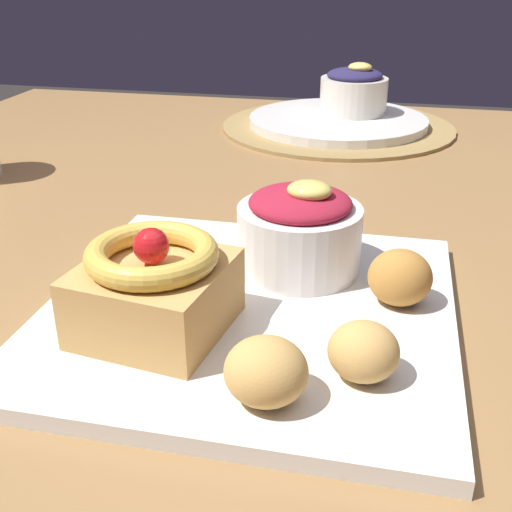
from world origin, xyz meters
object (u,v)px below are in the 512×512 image
Objects in this scene: fritter_middle at (400,277)px; fritter_back at (266,371)px; front_plate at (250,311)px; cake_slice at (154,287)px; back_ramekin at (354,91)px; fritter_front at (363,351)px; back_plate at (338,121)px; berry_ramekin at (300,231)px.

fritter_middle is 0.14m from fritter_back.
fritter_back is (0.03, -0.10, 0.02)m from front_plate.
cake_slice is at bearing -139.97° from front_plate.
back_ramekin is (0.08, 0.62, 0.01)m from cake_slice.
cake_slice is 0.14m from fritter_front.
fritter_middle is 0.54m from back_plate.
cake_slice reaches higher than front_plate.
cake_slice reaches higher than fritter_back.
berry_ramekin is 0.09m from fritter_middle.
back_plate is at bearing 92.27° from berry_ramekin.
fritter_back is (0.09, -0.06, -0.01)m from cake_slice.
fritter_back is (0.01, -0.16, -0.01)m from berry_ramekin.
fritter_back is 0.47× the size of back_ramekin.
fritter_front is (0.06, -0.13, -0.01)m from berry_ramekin.
fritter_middle is at bearing 78.64° from fritter_front.
fritter_front is at bearing -82.87° from back_plate.
back_plate is at bearing 89.44° from front_plate.
fritter_back is at bearing -34.15° from cake_slice.
fritter_front is at bearing 32.81° from fritter_back.
cake_slice is at bearing -97.00° from back_ramekin.
fritter_back is at bearing -87.33° from berry_ramekin.
fritter_back is 0.18× the size of back_plate.
cake_slice is 0.17m from fritter_middle.
fritter_middle reaches higher than front_plate.
back_plate is (0.01, 0.55, 0.01)m from front_plate.
fritter_front is (0.14, -0.03, -0.01)m from cake_slice.
fritter_front is at bearing -101.36° from fritter_middle.
fritter_back is 0.65m from back_plate.
back_ramekin reaches higher than cake_slice.
fritter_back is 0.68m from back_ramekin.
berry_ramekin is 0.16m from fritter_back.
cake_slice is at bearing -95.57° from back_plate.
cake_slice is 0.63m from back_ramekin.
fritter_front is 0.06m from fritter_back.
front_plate is 0.11m from fritter_front.
front_plate is 1.09× the size of back_plate.
back_ramekin reaches higher than fritter_back.
back_plate is (-0.02, 0.49, -0.03)m from berry_ramekin.
front_plate is 0.08m from berry_ramekin.
cake_slice is 1.05× the size of back_ramekin.
fritter_middle is at bearing -26.34° from berry_ramekin.
front_plate is 0.55m from back_plate.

